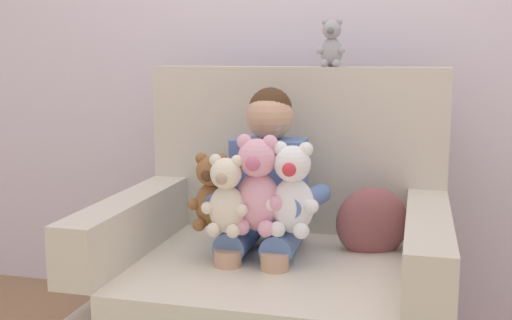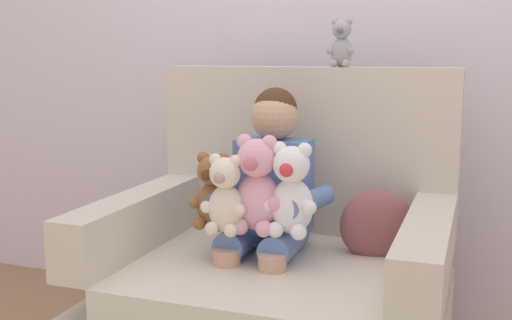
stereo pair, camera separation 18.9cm
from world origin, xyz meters
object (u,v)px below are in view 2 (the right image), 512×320
armchair (279,287)px  plush_white (291,192)px  seated_child (268,193)px  plush_brown (213,193)px  plush_cream (225,197)px  plush_grey_on_backrest (342,44)px  plush_pink (257,187)px  throw_pillow (377,226)px

armchair → plush_white: 0.40m
seated_child → plush_brown: bearing=-130.3°
plush_cream → plush_grey_on_backrest: size_ratio=1.45×
plush_white → plush_pink: bearing=167.5°
seated_child → plush_cream: size_ratio=3.09×
plush_white → plush_grey_on_backrest: bearing=68.1°
seated_child → plush_brown: seated_child is taller
armchair → plush_white: size_ratio=3.75×
plush_brown → plush_grey_on_backrest: bearing=77.0°
armchair → plush_grey_on_backrest: bearing=68.8°
plush_brown → throw_pillow: (0.52, 0.24, -0.13)m
armchair → plush_cream: (-0.13, -0.17, 0.36)m
seated_child → plush_grey_on_backrest: size_ratio=4.48×
plush_pink → plush_grey_on_backrest: bearing=75.6°
plush_cream → plush_grey_on_backrest: 0.76m
seated_child → plush_cream: 0.21m
plush_cream → throw_pillow: plush_cream is taller
plush_grey_on_backrest → throw_pillow: (0.19, -0.22, -0.63)m
armchair → seated_child: 0.34m
plush_pink → plush_brown: (-0.16, -0.00, -0.03)m
plush_cream → plush_white: (0.21, 0.05, 0.02)m
plush_cream → throw_pillow: bearing=29.9°
plush_white → throw_pillow: 0.37m
plush_brown → throw_pillow: size_ratio=1.01×
plush_brown → plush_white: (0.28, 0.01, 0.02)m
armchair → seated_child: bearing=154.3°
armchair → plush_cream: size_ratio=4.36×
plush_pink → plush_white: size_ratio=1.07×
plush_brown → plush_grey_on_backrest: (0.33, 0.46, 0.50)m
plush_white → plush_cream: bearing=179.3°
armchair → plush_grey_on_backrest: size_ratio=6.30×
plush_cream → armchair: bearing=48.6°
plush_grey_on_backrest → throw_pillow: plush_grey_on_backrest is taller
seated_child → plush_white: bearing=-41.7°
armchair → plush_white: (0.08, -0.11, 0.38)m
armchair → plush_cream: bearing=-129.0°
plush_brown → seated_child: bearing=66.5°
plush_brown → plush_cream: (0.07, -0.05, 0.00)m
plush_grey_on_backrest → plush_white: bearing=-100.9°
seated_child → plush_grey_on_backrest: 0.64m
armchair → plush_brown: bearing=-149.0°
plush_pink → plush_cream: (-0.09, -0.05, -0.03)m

